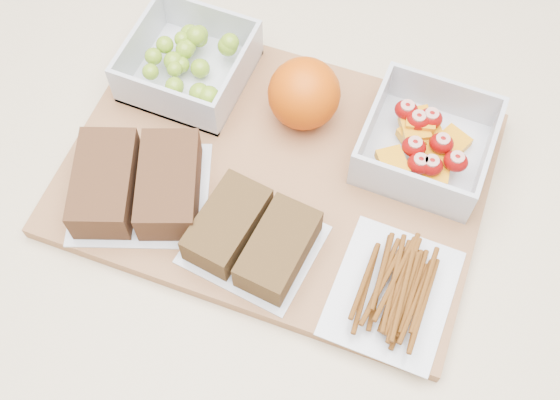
# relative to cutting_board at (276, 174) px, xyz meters

# --- Properties ---
(ground) EXTENTS (4.00, 4.00, 0.00)m
(ground) POSITION_rel_cutting_board_xyz_m (0.00, -0.02, -0.91)
(ground) COLOR gray
(ground) RESTS_ON ground
(counter) EXTENTS (1.20, 0.90, 0.90)m
(counter) POSITION_rel_cutting_board_xyz_m (0.00, -0.02, -0.46)
(counter) COLOR beige
(counter) RESTS_ON ground
(cutting_board) EXTENTS (0.43, 0.31, 0.02)m
(cutting_board) POSITION_rel_cutting_board_xyz_m (0.00, 0.00, 0.00)
(cutting_board) COLOR #9F6B42
(cutting_board) RESTS_ON counter
(grape_container) EXTENTS (0.12, 0.12, 0.05)m
(grape_container) POSITION_rel_cutting_board_xyz_m (-0.13, 0.08, 0.03)
(grape_container) COLOR silver
(grape_container) RESTS_ON cutting_board
(fruit_container) EXTENTS (0.12, 0.12, 0.05)m
(fruit_container) POSITION_rel_cutting_board_xyz_m (0.13, 0.07, 0.03)
(fruit_container) COLOR silver
(fruit_container) RESTS_ON cutting_board
(orange) EXTENTS (0.08, 0.08, 0.08)m
(orange) POSITION_rel_cutting_board_xyz_m (0.00, 0.07, 0.05)
(orange) COLOR #DE5005
(orange) RESTS_ON cutting_board
(sandwich_bag_left) EXTENTS (0.17, 0.16, 0.04)m
(sandwich_bag_left) POSITION_rel_cutting_board_xyz_m (-0.11, -0.08, 0.03)
(sandwich_bag_left) COLOR silver
(sandwich_bag_left) RESTS_ON cutting_board
(sandwich_bag_center) EXTENTS (0.13, 0.12, 0.04)m
(sandwich_bag_center) POSITION_rel_cutting_board_xyz_m (0.01, -0.09, 0.03)
(sandwich_bag_center) COLOR silver
(sandwich_bag_center) RESTS_ON cutting_board
(pretzel_bag) EXTENTS (0.11, 0.13, 0.03)m
(pretzel_bag) POSITION_rel_cutting_board_xyz_m (0.15, -0.08, 0.02)
(pretzel_bag) COLOR silver
(pretzel_bag) RESTS_ON cutting_board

